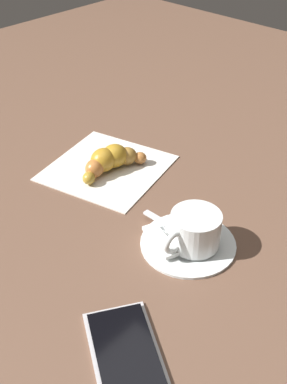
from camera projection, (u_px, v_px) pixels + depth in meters
name	position (u px, v px, depth m)	size (l,w,h in m)	color
ground_plane	(142.00, 211.00, 0.73)	(1.80, 1.80, 0.00)	brown
saucer	(188.00, 243.00, 0.67)	(0.13, 0.13, 0.01)	silver
espresso_cup	(195.00, 230.00, 0.65)	(0.07, 0.09, 0.05)	silver
teaspoon	(190.00, 237.00, 0.67)	(0.13, 0.02, 0.01)	silver
sugar_packet	(160.00, 241.00, 0.66)	(0.07, 0.02, 0.01)	white
napkin	(107.00, 167.00, 0.83)	(0.18, 0.19, 0.00)	silver
croissant	(110.00, 160.00, 0.81)	(0.07, 0.13, 0.04)	#AF6C33
cell_phone	(128.00, 360.00, 0.52)	(0.17, 0.14, 0.01)	#B9B6B9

